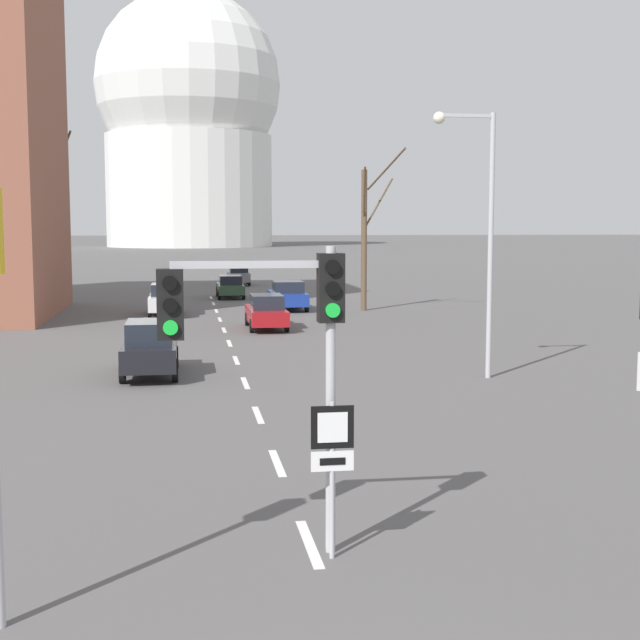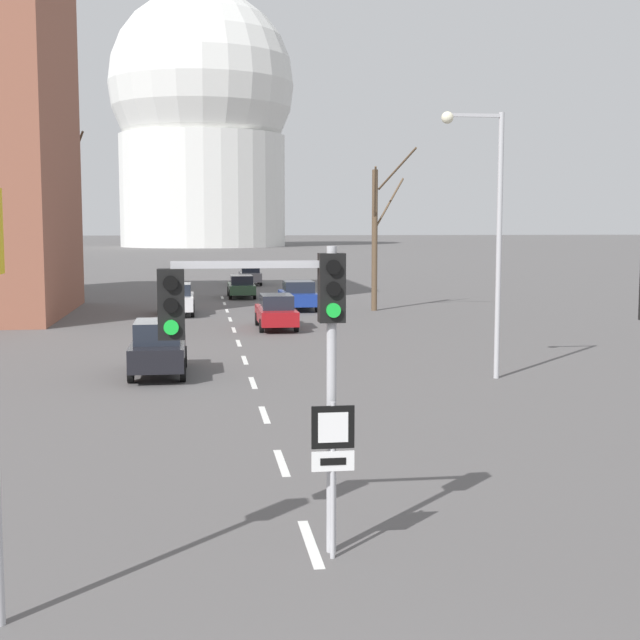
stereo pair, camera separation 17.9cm
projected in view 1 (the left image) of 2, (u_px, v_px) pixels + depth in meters
The scene contains 23 objects.
lane_stripe_1 at pixel (309, 543), 13.07m from camera, with size 0.16×2.00×0.01m, color silver.
lane_stripe_2 at pixel (277, 463), 17.49m from camera, with size 0.16×2.00×0.01m, color silver.
lane_stripe_3 at pixel (258, 415), 21.91m from camera, with size 0.16×2.00×0.01m, color silver.
lane_stripe_4 at pixel (245, 383), 26.34m from camera, with size 0.16×2.00×0.01m, color silver.
lane_stripe_5 at pixel (236, 360), 30.76m from camera, with size 0.16×2.00×0.01m, color silver.
lane_stripe_6 at pixel (229, 343), 35.18m from camera, with size 0.16×2.00×0.01m, color silver.
lane_stripe_7 at pixel (224, 330), 39.60m from camera, with size 0.16×2.00×0.01m, color silver.
lane_stripe_8 at pixel (220, 319), 44.03m from camera, with size 0.16×2.00×0.01m, color silver.
lane_stripe_9 at pixel (216, 311), 48.45m from camera, with size 0.16×2.00×0.01m, color silver.
lane_stripe_10 at pixel (214, 304), 52.87m from camera, with size 0.16×2.00×0.01m, color silver.
lane_stripe_11 at pixel (211, 298), 57.29m from camera, with size 0.16×2.00×0.01m, color silver.
traffic_signal_centre_tall at pixel (273, 323), 12.27m from camera, with size 2.56×0.34×4.37m.
route_sign_post at pixel (332, 454), 12.33m from camera, with size 0.60×0.08×2.23m.
street_lamp_right at pixel (480, 217), 26.69m from camera, with size 1.92×0.36×7.98m.
sedan_near_left at pixel (166, 299), 46.09m from camera, with size 1.79×4.40×1.65m.
sedan_near_right at pixel (266, 312), 39.99m from camera, with size 1.70×4.53×1.56m.
sedan_mid_centre at pixel (238, 275), 69.25m from camera, with size 1.69×3.98×1.62m.
sedan_far_left at pixel (150, 348), 27.57m from camera, with size 1.71×4.32×1.72m.
sedan_far_right at pixel (288, 295), 48.83m from camera, with size 1.95×4.08×1.61m.
sedan_distant_centre at pixel (230, 286), 57.01m from camera, with size 1.71×4.40×1.46m.
bare_tree_left_near at pixel (48, 218), 61.02m from camera, with size 4.29×4.12×10.93m.
bare_tree_right_near at pixel (366, 233), 48.21m from camera, with size 2.22×3.77×8.64m.
capitol_dome at pixel (189, 119), 191.90m from camera, with size 39.77×39.77×56.18m.
Camera 1 is at (-1.77, -5.70, 4.66)m, focal length 50.00 mm.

